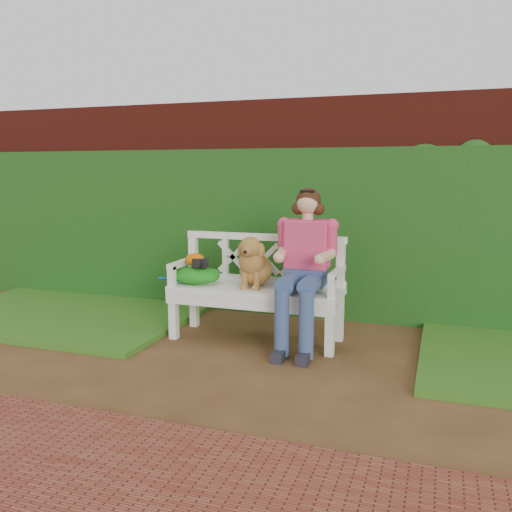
% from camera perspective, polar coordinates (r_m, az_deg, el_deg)
% --- Properties ---
extents(ground, '(60.00, 60.00, 0.00)m').
position_cam_1_polar(ground, '(4.11, 0.53, -12.12)').
color(ground, '#492D16').
extents(brick_wall, '(10.00, 0.30, 2.20)m').
position_cam_1_polar(brick_wall, '(5.68, 6.68, 5.07)').
color(brick_wall, '#5A1810').
rests_on(brick_wall, ground).
extents(ivy_hedge, '(10.00, 0.18, 1.70)m').
position_cam_1_polar(ivy_hedge, '(5.49, 6.14, 2.33)').
color(ivy_hedge, '#245A1A').
rests_on(ivy_hedge, ground).
extents(grass_left, '(2.60, 2.00, 0.05)m').
position_cam_1_polar(grass_left, '(5.98, -18.98, -5.60)').
color(grass_left, '#29561A').
rests_on(grass_left, ground).
extents(brick_paving, '(4.00, 1.20, 0.03)m').
position_cam_1_polar(brick_paving, '(2.79, -10.92, -22.86)').
color(brick_paving, maroon).
rests_on(brick_paving, ground).
extents(garden_bench, '(1.63, 0.76, 0.48)m').
position_cam_1_polar(garden_bench, '(4.79, 0.00, -6.04)').
color(garden_bench, silver).
rests_on(garden_bench, ground).
extents(seated_woman, '(0.60, 0.77, 1.29)m').
position_cam_1_polar(seated_woman, '(4.55, 5.26, -1.65)').
color(seated_woman, '#D83C68').
rests_on(seated_woman, ground).
extents(dog, '(0.43, 0.49, 0.46)m').
position_cam_1_polar(dog, '(4.70, -0.14, -0.49)').
color(dog, olive).
rests_on(dog, garden_bench).
extents(tennis_racket, '(0.60, 0.35, 0.03)m').
position_cam_1_polar(tennis_racket, '(4.94, -6.41, -2.61)').
color(tennis_racket, silver).
rests_on(tennis_racket, garden_bench).
extents(green_bag, '(0.49, 0.40, 0.15)m').
position_cam_1_polar(green_bag, '(4.89, -6.32, -1.99)').
color(green_bag, '#1E8A28').
rests_on(green_bag, garden_bench).
extents(camera_item, '(0.12, 0.09, 0.08)m').
position_cam_1_polar(camera_item, '(4.84, -5.86, -0.72)').
color(camera_item, black).
rests_on(camera_item, green_bag).
extents(baseball_glove, '(0.20, 0.16, 0.12)m').
position_cam_1_polar(baseball_glove, '(4.89, -6.43, -0.39)').
color(baseball_glove, '#CF5903').
rests_on(baseball_glove, green_bag).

